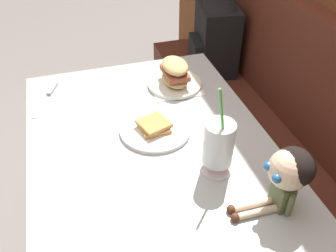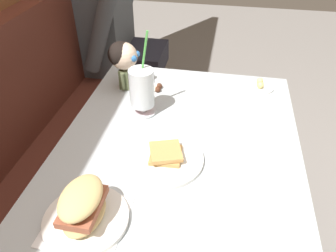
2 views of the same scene
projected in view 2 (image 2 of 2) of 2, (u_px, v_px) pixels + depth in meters
booth_bench at (33, 203)px, 1.39m from camera, size 2.60×0.48×1.00m
diner_table at (176, 190)px, 1.17m from camera, size 1.11×0.81×0.74m
toast_plate at (164, 158)px, 1.00m from camera, size 0.25×0.25×0.04m
milkshake_glass at (142, 90)px, 1.15m from camera, size 0.10×0.10×0.32m
sandwich_plate at (84, 210)px, 0.80m from camera, size 0.22×0.22×0.12m
butter_saucer at (259, 86)px, 1.35m from camera, size 0.12×0.12×0.04m
seated_doll at (124, 59)px, 1.29m from camera, size 0.11×0.22×0.20m
diner_patron at (112, 23)px, 1.97m from camera, size 0.55×0.48×0.81m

